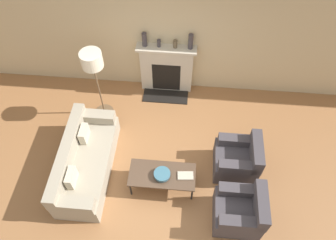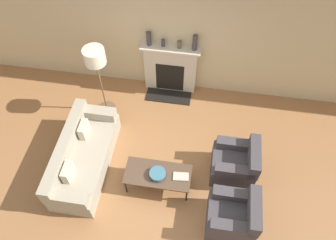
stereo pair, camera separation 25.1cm
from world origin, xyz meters
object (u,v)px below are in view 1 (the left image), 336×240
armchair_far (238,159)px  mantel_vase_center_right (175,44)px  book (185,176)px  mantel_vase_left (144,39)px  mantel_vase_right (191,42)px  mantel_vase_center_left (159,43)px  bowl (162,174)px  floor_lamp (93,66)px  coffee_table (162,175)px  couch (85,162)px  armchair_near (240,211)px  fireplace (167,69)px

armchair_far → mantel_vase_center_right: bearing=-145.9°
book → mantel_vase_left: mantel_vase_left is taller
armchair_far → mantel_vase_right: mantel_vase_right is taller
mantel_vase_left → mantel_vase_center_left: (0.29, 0.00, -0.07)m
bowl → book: 0.41m
floor_lamp → mantel_vase_center_left: 1.40m
coffee_table → mantel_vase_left: (-0.58, 2.43, 0.96)m
couch → floor_lamp: (0.04, 1.40, 1.09)m
floor_lamp → mantel_vase_center_right: floor_lamp is taller
floor_lamp → mantel_vase_center_right: bearing=30.2°
couch → coffee_table: (1.45, -0.19, 0.10)m
couch → mantel_vase_left: size_ratio=6.66×
floor_lamp → bowl: bearing=-48.8°
armchair_near → mantel_vase_right: size_ratio=2.47×
armchair_near → bowl: 1.45m
mantel_vase_center_left → armchair_far: bearing=-49.9°
mantel_vase_left → mantel_vase_center_left: mantel_vase_left is taller
armchair_far → floor_lamp: (-2.77, 1.12, 1.06)m
armchair_far → mantel_vase_left: bearing=-135.3°
armchair_near → floor_lamp: floor_lamp is taller
couch → mantel_vase_right: 3.06m
mantel_vase_left → mantel_vase_center_left: size_ratio=1.89×
mantel_vase_left → mantel_vase_center_right: size_ratio=1.83×
armchair_near → floor_lamp: (-2.77, 2.10, 1.06)m
coffee_table → mantel_vase_center_left: mantel_vase_center_left is taller
bowl → mantel_vase_right: mantel_vase_right is taller
floor_lamp → mantel_vase_left: floor_lamp is taller
bowl → mantel_vase_right: (0.33, 2.46, 0.89)m
floor_lamp → armchair_near: bearing=-37.2°
fireplace → armchair_near: 3.30m
couch → mantel_vase_center_left: bearing=-27.4°
floor_lamp → mantel_vase_right: bearing=25.7°
fireplace → armchair_near: fireplace is taller
mantel_vase_left → armchair_far: bearing=-45.3°
couch → floor_lamp: size_ratio=1.19×
bowl → mantel_vase_left: mantel_vase_left is taller
mantel_vase_left → mantel_vase_right: size_ratio=0.91×
mantel_vase_center_left → mantel_vase_right: (0.63, 0.00, 0.09)m
armchair_near → mantel_vase_center_right: (-1.33, 2.94, 0.96)m
fireplace → mantel_vase_center_right: bearing=4.6°
armchair_near → mantel_vase_center_right: size_ratio=4.99×
armchair_near → book: bearing=-118.5°
armchair_far → book: bearing=-63.7°
fireplace → mantel_vase_center_left: 0.71m
armchair_near → floor_lamp: bearing=-127.2°
bowl → floor_lamp: floor_lamp is taller
book → coffee_table: bearing=175.2°
couch → armchair_near: 2.90m
mantel_vase_center_left → fireplace: bearing=-5.3°
fireplace → armchair_far: (1.50, -1.94, -0.26)m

